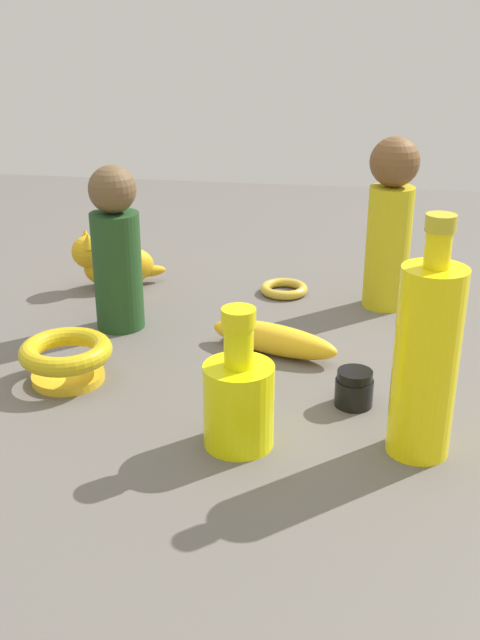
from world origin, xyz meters
name	(u,v)px	position (x,y,z in m)	size (l,w,h in m)	color
ground	(240,351)	(0.00, 0.00, 0.00)	(2.00, 2.00, 0.00)	#5B5651
bowl	(66,357)	(0.12, -0.19, 0.03)	(0.11, 0.11, 0.05)	gold
nail_polish_jar	(354,388)	(0.12, 0.15, 0.02)	(0.04, 0.04, 0.04)	black
bangle	(284,289)	(-0.22, 0.03, 0.01)	(0.07, 0.07, 0.01)	gold
banana	(274,338)	(0.00, 0.04, 0.02)	(0.18, 0.04, 0.04)	yellow
bottle_short	(239,398)	(0.22, 0.04, 0.05)	(0.07, 0.07, 0.15)	yellow
cat_figurine	(112,262)	(-0.21, -0.24, 0.04)	(0.11, 0.14, 0.10)	gold
bottle_tall	(426,359)	(0.20, 0.22, 0.10)	(0.06, 0.06, 0.24)	yellow
person_figure_adult	(390,222)	(-0.19, 0.19, 0.13)	(0.09, 0.09, 0.25)	gold
person_figure_child	(116,251)	(-0.05, -0.18, 0.11)	(0.07, 0.07, 0.23)	#20441F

